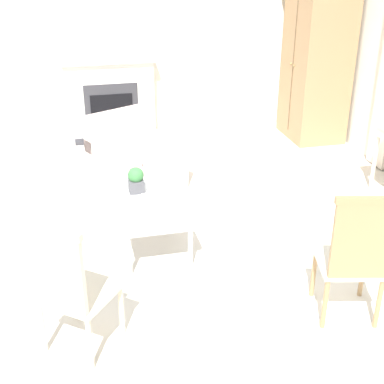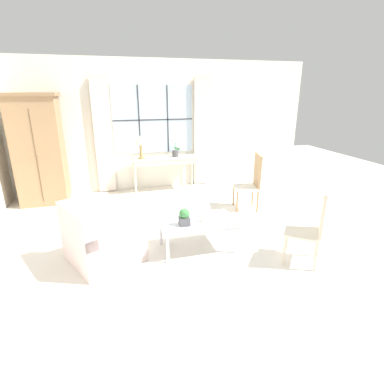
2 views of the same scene
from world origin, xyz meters
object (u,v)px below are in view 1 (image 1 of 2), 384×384
(side_chair_wooden, at_px, (355,253))
(coffee_table, at_px, (150,205))
(potted_plant_small, at_px, (136,180))
(accent_chair_wooden, at_px, (68,284))
(fireplace, at_px, (110,90))
(armchair_upholstered, at_px, (135,163))
(pillar_candle, at_px, (145,200))
(armoire, at_px, (317,61))

(side_chair_wooden, relative_size, coffee_table, 1.00)
(coffee_table, distance_m, potted_plant_small, 0.28)
(side_chair_wooden, xyz_separation_m, accent_chair_wooden, (-0.11, -1.95, -0.02))
(fireplace, bearing_deg, armchair_upholstered, 2.97)
(fireplace, height_order, pillar_candle, fireplace)
(armoire, bearing_deg, coffee_table, -47.96)
(side_chair_wooden, distance_m, accent_chair_wooden, 1.95)
(accent_chair_wooden, bearing_deg, armoire, 137.50)
(side_chair_wooden, height_order, pillar_candle, side_chair_wooden)
(armoire, distance_m, side_chair_wooden, 4.12)
(potted_plant_small, bearing_deg, fireplace, 179.30)
(fireplace, relative_size, pillar_candle, 19.81)
(fireplace, xyz_separation_m, armoire, (0.61, 2.73, 0.39))
(accent_chair_wooden, distance_m, pillar_candle, 1.41)
(side_chair_wooden, relative_size, potted_plant_small, 4.43)
(fireplace, height_order, potted_plant_small, fireplace)
(fireplace, relative_size, accent_chair_wooden, 2.06)
(coffee_table, xyz_separation_m, potted_plant_small, (-0.21, -0.09, 0.16))
(side_chair_wooden, xyz_separation_m, coffee_table, (-1.42, -1.21, -0.18))
(armoire, bearing_deg, pillar_candle, -47.71)
(accent_chair_wooden, xyz_separation_m, coffee_table, (-1.31, 0.73, -0.16))
(accent_chair_wooden, bearing_deg, pillar_candle, 151.26)
(side_chair_wooden, relative_size, pillar_candle, 9.97)
(accent_chair_wooden, bearing_deg, armchair_upholstered, 163.59)
(armoire, relative_size, coffee_table, 2.01)
(armoire, bearing_deg, armchair_upholstered, -67.13)
(armchair_upholstered, relative_size, accent_chair_wooden, 1.09)
(potted_plant_small, distance_m, pillar_candle, 0.29)
(coffee_table, relative_size, potted_plant_small, 4.45)
(armchair_upholstered, distance_m, accent_chair_wooden, 2.73)
(accent_chair_wooden, distance_m, potted_plant_small, 1.64)
(coffee_table, relative_size, pillar_candle, 10.02)
(armchair_upholstered, distance_m, coffee_table, 1.30)
(armchair_upholstered, xyz_separation_m, accent_chair_wooden, (2.60, -0.77, 0.28))
(armoire, height_order, coffee_table, armoire)
(side_chair_wooden, xyz_separation_m, potted_plant_small, (-1.63, -1.30, -0.02))
(accent_chair_wooden, height_order, pillar_candle, accent_chair_wooden)
(side_chair_wooden, bearing_deg, armchair_upholstered, -156.51)
(armchair_upholstered, relative_size, potted_plant_small, 4.64)
(accent_chair_wooden, distance_m, coffee_table, 1.51)
(accent_chair_wooden, bearing_deg, potted_plant_small, 157.02)
(armchair_upholstered, height_order, pillar_candle, armchair_upholstered)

